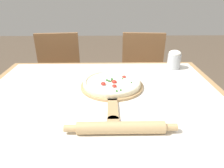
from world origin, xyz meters
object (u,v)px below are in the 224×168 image
object	(u,v)px
flour_cup	(174,59)
rolling_pin	(121,128)
pizza_peel	(112,87)
pizza	(112,82)
chair_right	(142,75)
chair_left	(59,76)

from	to	relation	value
flour_cup	rolling_pin	bearing A→B (deg)	-120.49
pizza_peel	pizza	distance (m)	0.03
rolling_pin	chair_right	bearing A→B (deg)	76.54
chair_left	flour_cup	xyz separation A→B (m)	(0.88, -0.47, 0.31)
pizza	rolling_pin	xyz separation A→B (m)	(0.03, -0.38, -0.00)
rolling_pin	chair_right	distance (m)	1.18
pizza	chair_right	size ratio (longest dim) A/B	0.35
pizza	pizza_peel	bearing A→B (deg)	-90.10
rolling_pin	chair_right	world-z (taller)	chair_right
pizza	flour_cup	size ratio (longest dim) A/B	2.50
pizza_peel	flour_cup	size ratio (longest dim) A/B	4.13
flour_cup	pizza	bearing A→B (deg)	-146.62
rolling_pin	chair_right	xyz separation A→B (m)	(0.27, 1.12, -0.27)
pizza_peel	rolling_pin	xyz separation A→B (m)	(0.03, -0.36, 0.02)
chair_right	flour_cup	size ratio (longest dim) A/B	7.18
rolling_pin	chair_left	size ratio (longest dim) A/B	0.47
pizza_peel	rolling_pin	world-z (taller)	rolling_pin
pizza	flour_cup	distance (m)	0.49
pizza	chair_right	distance (m)	0.84
pizza	rolling_pin	size ratio (longest dim) A/B	0.75
pizza	rolling_pin	distance (m)	0.38
chair_right	rolling_pin	bearing A→B (deg)	-98.46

